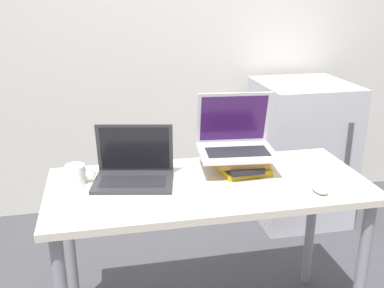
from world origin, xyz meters
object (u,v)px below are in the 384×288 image
(book_stack, at_px, (240,161))
(mouse, at_px, (320,189))
(laptop_on_books, at_px, (236,141))
(wireless_keyboard, at_px, (261,193))
(laptop_left, at_px, (134,170))
(mini_fridge, at_px, (299,151))
(notepad, at_px, (340,181))
(mug, at_px, (76,174))

(book_stack, bearing_deg, mouse, -49.52)
(laptop_on_books, bearing_deg, book_stack, -46.88)
(book_stack, height_order, mouse, book_stack)
(laptop_on_books, relative_size, wireless_keyboard, 1.27)
(book_stack, bearing_deg, laptop_left, -177.11)
(laptop_left, distance_m, wireless_keyboard, 0.55)
(book_stack, xyz_separation_m, wireless_keyboard, (0.01, -0.26, -0.04))
(laptop_on_books, distance_m, mouse, 0.43)
(laptop_left, distance_m, mini_fridge, 1.53)
(wireless_keyboard, bearing_deg, laptop_left, 154.02)
(book_stack, bearing_deg, laptop_on_books, 133.12)
(laptop_left, height_order, laptop_on_books, laptop_on_books)
(wireless_keyboard, xyz_separation_m, notepad, (0.37, 0.05, -0.00))
(book_stack, xyz_separation_m, mug, (-0.72, -0.00, -0.00))
(laptop_on_books, xyz_separation_m, mouse, (0.27, -0.31, -0.12))
(mouse, xyz_separation_m, notepad, (0.13, 0.08, -0.01))
(wireless_keyboard, relative_size, mouse, 2.92)
(mug, bearing_deg, book_stack, 0.40)
(mouse, relative_size, notepad, 0.33)
(book_stack, distance_m, mouse, 0.39)
(laptop_on_books, bearing_deg, mini_fridge, 49.50)
(laptop_left, relative_size, book_stack, 1.37)
(notepad, bearing_deg, wireless_keyboard, -172.82)
(laptop_on_books, height_order, mug, laptop_on_books)
(laptop_on_books, bearing_deg, mug, -178.12)
(laptop_left, bearing_deg, mouse, -20.17)
(laptop_left, relative_size, wireless_keyboard, 1.32)
(mini_fridge, bearing_deg, mug, -148.45)
(notepad, bearing_deg, mouse, -150.09)
(mouse, distance_m, notepad, 0.15)
(book_stack, relative_size, mouse, 2.80)
(book_stack, height_order, laptop_on_books, laptop_on_books)
(laptop_on_books, bearing_deg, laptop_left, -174.77)
(laptop_on_books, xyz_separation_m, mini_fridge, (0.73, 0.86, -0.42))
(laptop_on_books, height_order, wireless_keyboard, laptop_on_books)
(notepad, bearing_deg, laptop_on_books, 149.55)
(laptop_left, relative_size, mug, 2.97)
(laptop_on_books, distance_m, mug, 0.71)
(mouse, relative_size, mini_fridge, 0.10)
(laptop_left, distance_m, book_stack, 0.48)
(book_stack, height_order, mug, same)
(laptop_left, xyz_separation_m, book_stack, (0.48, 0.02, -0.00))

